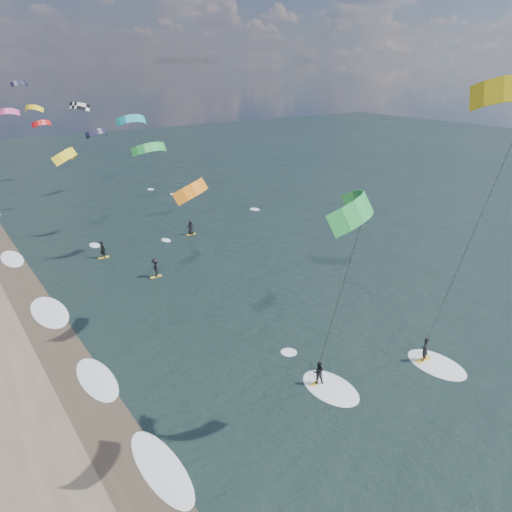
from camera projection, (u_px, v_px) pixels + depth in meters
ground at (405, 450)px, 25.47m from camera, size 260.00×260.00×0.00m
wet_sand_strip at (109, 431)px, 26.78m from camera, size 3.00×240.00×0.00m
kitesurfer_near_a at (506, 167)px, 22.53m from camera, size 7.73×9.30×18.42m
kitesurfer_near_b at (349, 283)px, 23.13m from camera, size 6.84×8.86×14.33m
far_kitesurfers at (156, 251)px, 49.54m from camera, size 11.76×9.93×1.81m
bg_kite_field at (74, 121)px, 61.84m from camera, size 14.31×78.37×7.05m
shoreline_surf at (102, 380)px, 31.06m from camera, size 2.40×79.40×0.11m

